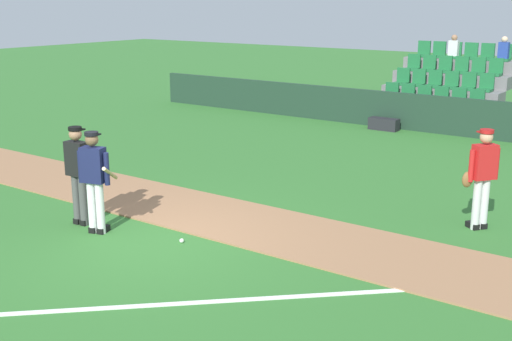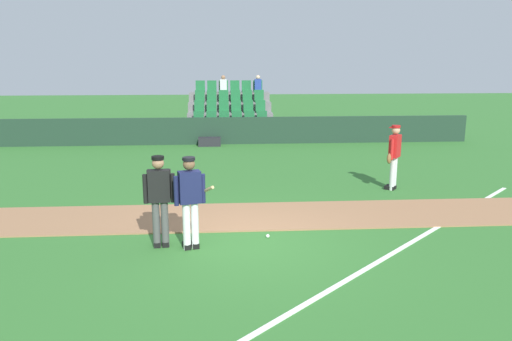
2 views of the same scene
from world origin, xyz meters
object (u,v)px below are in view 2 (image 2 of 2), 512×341
at_px(baseball, 268,236).
at_px(umpire_home_plate, 159,196).
at_px(batter_navy_jersey, 190,199).
at_px(equipment_bag, 210,142).
at_px(runner_red_jersey, 394,155).

bearing_deg(baseball, umpire_home_plate, -171.13).
bearing_deg(batter_navy_jersey, equipment_bag, 89.44).
xyz_separation_m(batter_navy_jersey, baseball, (1.49, 0.47, -0.93)).
relative_size(baseball, equipment_bag, 0.08).
xyz_separation_m(batter_navy_jersey, equipment_bag, (0.11, 11.20, -0.79)).
bearing_deg(runner_red_jersey, batter_navy_jersey, -142.73).
distance_m(baseball, equipment_bag, 10.82).
relative_size(umpire_home_plate, runner_red_jersey, 1.00).
distance_m(batter_navy_jersey, baseball, 1.82).
bearing_deg(runner_red_jersey, equipment_bag, 125.26).
bearing_deg(baseball, runner_red_jersey, 43.16).
height_order(runner_red_jersey, baseball, runner_red_jersey).
bearing_deg(runner_red_jersey, umpire_home_plate, -146.60).
bearing_deg(equipment_bag, umpire_home_plate, -93.56).
height_order(batter_navy_jersey, umpire_home_plate, same).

